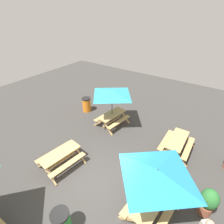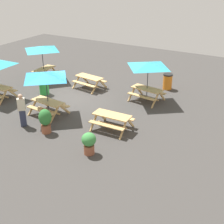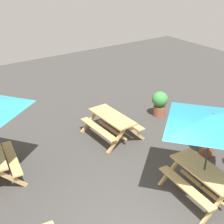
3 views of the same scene
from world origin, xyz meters
The scene contains 11 objects.
ground_plane centered at (0.00, 0.00, 0.00)m, with size 27.43×27.43×0.00m, color #3D3A38.
picnic_table_0 centered at (-3.96, 1.87, 0.56)m, with size 1.83×1.57×0.81m.
picnic_table_1 centered at (-4.02, -2.06, 1.99)m, with size 2.26×2.26×2.34m.
picnic_table_3 centered at (3.51, -1.98, 1.99)m, with size 2.13×2.13×2.34m.
picnic_table_4 centered at (-0.31, 2.12, 1.99)m, with size 2.17×2.17×2.34m.
picnic_table_5 centered at (-0.06, -2.13, 0.56)m, with size 1.97×1.74×0.81m.
trash_bin_orange centered at (-4.38, -4.43, 0.49)m, with size 0.59×0.59×0.98m.
trash_bin_green centered at (1.78, 0.04, 0.49)m, with size 0.59×0.59×0.98m.
potted_plant_0 centered at (-4.19, 4.20, 0.55)m, with size 0.60×0.60×0.97m.
potted_plant_1 centered at (-1.46, 3.68, 0.67)m, with size 0.59×0.59×1.19m.
person_standing centered at (-0.07, 3.71, 0.89)m, with size 0.42×0.40×1.67m.
Camera 2 is at (-10.43, 13.26, 7.17)m, focal length 50.00 mm.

